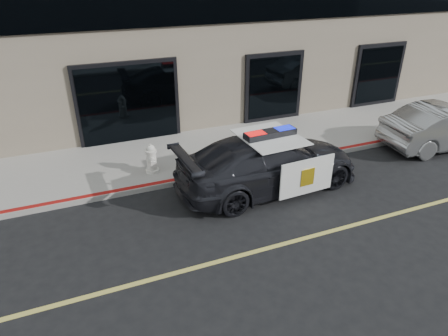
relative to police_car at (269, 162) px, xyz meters
name	(u,v)px	position (x,y,z in m)	size (l,w,h in m)	color
ground	(239,256)	(-1.97, -2.47, -0.77)	(120.00, 120.00, 0.00)	black
sidewalk_n	(174,156)	(-1.97, 2.78, -0.69)	(60.00, 3.50, 0.15)	gray
police_car	(269,162)	(0.00, 0.00, 0.00)	(2.72, 5.47, 1.72)	black
silver_sedan	(448,126)	(6.91, 0.19, -0.02)	(4.63, 1.95, 1.49)	gray
fire_hydrant	(151,159)	(-2.88, 1.84, -0.20)	(0.40, 0.56, 0.88)	white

